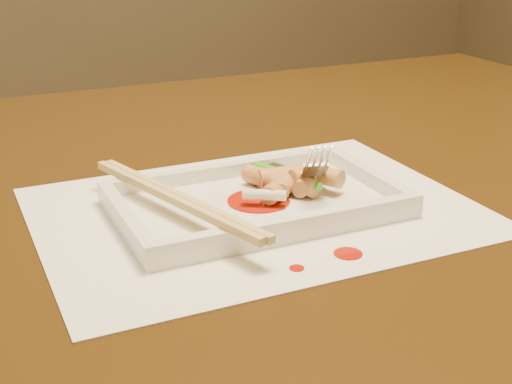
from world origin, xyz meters
name	(u,v)px	position (x,y,z in m)	size (l,w,h in m)	color
table	(215,263)	(0.00, 0.00, 0.65)	(1.40, 0.90, 0.75)	black
placemat	(256,211)	(0.00, -0.10, 0.75)	(0.40, 0.30, 0.00)	white
sauce_splatter_a	(348,254)	(0.03, -0.22, 0.75)	(0.02, 0.02, 0.00)	#AD1405
sauce_splatter_b	(297,268)	(-0.02, -0.22, 0.75)	(0.01, 0.01, 0.00)	#AD1405
plate_base	(256,206)	(0.00, -0.10, 0.76)	(0.26, 0.16, 0.01)	white
plate_rim_far	(226,170)	(0.00, -0.03, 0.77)	(0.26, 0.01, 0.01)	white
plate_rim_near	(293,225)	(0.00, -0.17, 0.77)	(0.26, 0.01, 0.01)	white
plate_rim_left	(125,217)	(-0.12, -0.10, 0.77)	(0.01, 0.14, 0.01)	white
plate_rim_right	(369,176)	(0.13, -0.10, 0.77)	(0.01, 0.14, 0.01)	white
veg_piece	(271,175)	(0.04, -0.06, 0.77)	(0.04, 0.03, 0.01)	black
scallion_white	(264,195)	(0.01, -0.11, 0.77)	(0.01, 0.01, 0.04)	#EAEACC
scallion_green	(287,176)	(0.05, -0.08, 0.77)	(0.01, 0.01, 0.09)	#319918
chopstick_a	(171,198)	(-0.08, -0.10, 0.78)	(0.01, 0.24, 0.01)	tan
chopstick_b	(180,197)	(-0.07, -0.10, 0.78)	(0.01, 0.24, 0.01)	tan
fork	(315,112)	(0.07, -0.08, 0.83)	(0.09, 0.10, 0.14)	silver
sauce_blob_0	(259,201)	(0.01, -0.10, 0.76)	(0.06, 0.06, 0.00)	#AD1405
rice_cake_0	(299,184)	(0.05, -0.10, 0.77)	(0.02, 0.02, 0.04)	tan
rice_cake_1	(267,179)	(0.03, -0.07, 0.77)	(0.02, 0.02, 0.05)	tan
rice_cake_2	(309,175)	(0.06, -0.10, 0.78)	(0.02, 0.02, 0.04)	tan
rice_cake_3	(281,187)	(0.03, -0.10, 0.77)	(0.02, 0.02, 0.05)	tan
rice_cake_4	(278,184)	(0.03, -0.09, 0.77)	(0.02, 0.02, 0.05)	tan
rice_cake_5	(324,175)	(0.07, -0.10, 0.78)	(0.02, 0.02, 0.04)	tan
rice_cake_6	(281,176)	(0.04, -0.07, 0.77)	(0.02, 0.02, 0.05)	tan
rice_cake_7	(308,183)	(0.06, -0.10, 0.77)	(0.02, 0.02, 0.04)	tan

